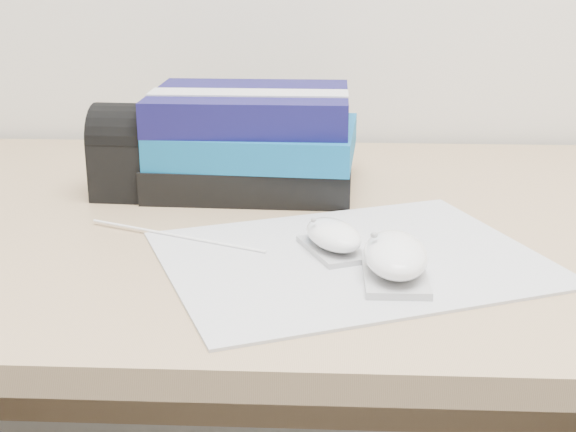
{
  "coord_description": "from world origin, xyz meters",
  "views": [
    {
      "loc": [
        -0.03,
        0.62,
        1.05
      ],
      "look_at": [
        -0.07,
        1.45,
        0.77
      ],
      "focal_mm": 50.0,
      "sensor_mm": 36.0,
      "label": 1
    }
  ],
  "objects_px": {
    "mouse_rear": "(333,237)",
    "pouch": "(145,151)",
    "mouse_front": "(395,258)",
    "book_stack": "(253,140)",
    "desk": "(346,357)"
  },
  "relations": [
    {
      "from": "desk",
      "to": "mouse_front",
      "type": "height_order",
      "value": "mouse_front"
    },
    {
      "from": "desk",
      "to": "book_stack",
      "type": "xyz_separation_m",
      "value": [
        -0.13,
        0.06,
        0.3
      ]
    },
    {
      "from": "mouse_front",
      "to": "book_stack",
      "type": "height_order",
      "value": "book_stack"
    },
    {
      "from": "book_stack",
      "to": "pouch",
      "type": "xyz_separation_m",
      "value": [
        -0.14,
        -0.05,
        -0.01
      ]
    },
    {
      "from": "mouse_front",
      "to": "book_stack",
      "type": "distance_m",
      "value": 0.38
    },
    {
      "from": "mouse_front",
      "to": "pouch",
      "type": "height_order",
      "value": "pouch"
    },
    {
      "from": "desk",
      "to": "pouch",
      "type": "distance_m",
      "value": 0.4
    },
    {
      "from": "mouse_rear",
      "to": "pouch",
      "type": "bearing_deg",
      "value": 139.67
    },
    {
      "from": "desk",
      "to": "mouse_rear",
      "type": "bearing_deg",
      "value": -96.69
    },
    {
      "from": "mouse_rear",
      "to": "book_stack",
      "type": "relative_size",
      "value": 0.37
    },
    {
      "from": "desk",
      "to": "pouch",
      "type": "bearing_deg",
      "value": 177.62
    },
    {
      "from": "book_stack",
      "to": "pouch",
      "type": "bearing_deg",
      "value": -160.15
    },
    {
      "from": "book_stack",
      "to": "pouch",
      "type": "distance_m",
      "value": 0.15
    },
    {
      "from": "mouse_rear",
      "to": "book_stack",
      "type": "height_order",
      "value": "book_stack"
    },
    {
      "from": "mouse_front",
      "to": "pouch",
      "type": "xyz_separation_m",
      "value": [
        -0.31,
        0.28,
        0.04
      ]
    }
  ]
}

